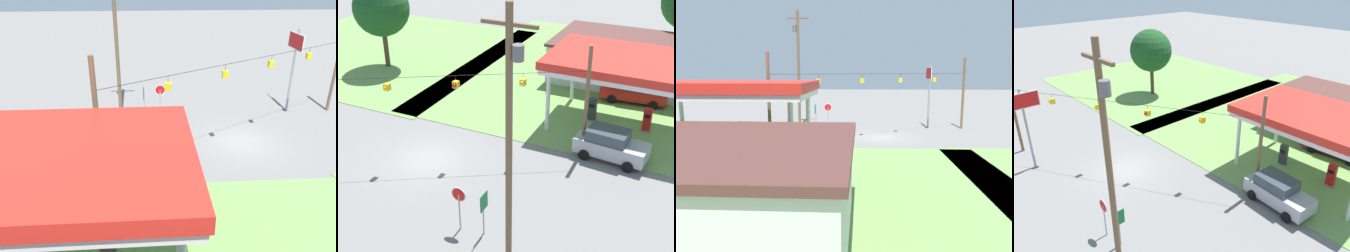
% 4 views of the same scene
% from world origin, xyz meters
% --- Properties ---
extents(ground_plane, '(160.00, 160.00, 0.00)m').
position_xyz_m(ground_plane, '(0.00, 0.00, 0.00)').
color(ground_plane, slate).
extents(grass_verge_opposite_corner, '(24.00, 24.00, 0.04)m').
position_xyz_m(grass_verge_opposite_corner, '(-16.00, 16.00, 0.02)').
color(grass_verge_opposite_corner, '#6B934C').
rests_on(grass_verge_opposite_corner, ground).
extents(gas_station_canopy, '(10.11, 6.86, 5.13)m').
position_xyz_m(gas_station_canopy, '(9.65, 9.49, 4.63)').
color(gas_station_canopy, silver).
rests_on(gas_station_canopy, ground).
extents(fuel_pump_near, '(0.71, 0.56, 1.74)m').
position_xyz_m(fuel_pump_near, '(7.72, 9.49, 0.83)').
color(fuel_pump_near, gray).
rests_on(fuel_pump_near, ground).
extents(fuel_pump_far, '(0.71, 0.56, 1.74)m').
position_xyz_m(fuel_pump_far, '(11.58, 9.49, 0.83)').
color(fuel_pump_far, gray).
rests_on(fuel_pump_far, ground).
extents(car_at_pumps_front, '(4.60, 2.42, 1.96)m').
position_xyz_m(car_at_pumps_front, '(10.18, 4.94, 1.00)').
color(car_at_pumps_front, '#9E9EA3').
rests_on(car_at_pumps_front, ground).
extents(car_at_pumps_rear, '(5.17, 2.40, 1.87)m').
position_xyz_m(car_at_pumps_rear, '(9.84, 14.05, 0.96)').
color(car_at_pumps_rear, '#AD1414').
rests_on(car_at_pumps_rear, ground).
extents(stop_sign_roadside, '(0.80, 0.08, 2.50)m').
position_xyz_m(stop_sign_roadside, '(5.15, -4.83, 1.81)').
color(stop_sign_roadside, '#99999E').
rests_on(stop_sign_roadside, ground).
extents(stop_sign_overhead, '(0.22, 2.50, 6.43)m').
position_xyz_m(stop_sign_overhead, '(-5.03, -5.17, 4.68)').
color(stop_sign_overhead, gray).
rests_on(stop_sign_overhead, ground).
extents(route_sign, '(0.10, 0.70, 2.40)m').
position_xyz_m(route_sign, '(6.40, -4.64, 1.71)').
color(route_sign, gray).
rests_on(route_sign, ground).
extents(utility_pole_main, '(2.20, 0.44, 11.84)m').
position_xyz_m(utility_pole_main, '(8.31, -5.83, 6.56)').
color(utility_pole_main, brown).
rests_on(utility_pole_main, ground).
extents(signal_span_gantry, '(17.08, 10.24, 7.07)m').
position_xyz_m(signal_span_gantry, '(0.00, -0.01, 3.89)').
color(signal_span_gantry, brown).
rests_on(signal_span_gantry, ground).
extents(tree_west_verge, '(4.98, 4.98, 7.91)m').
position_xyz_m(tree_west_verge, '(-12.55, 12.12, 5.40)').
color(tree_west_verge, '#4C3828').
rests_on(tree_west_verge, ground).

